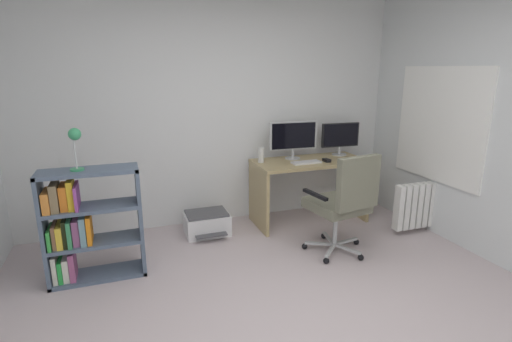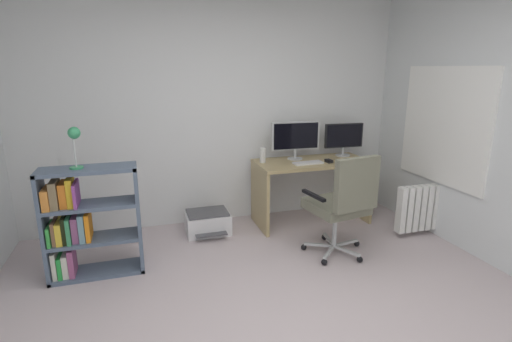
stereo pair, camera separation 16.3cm
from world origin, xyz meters
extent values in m
cube|color=#BFAFB3|center=(0.00, 0.00, -0.01)|extent=(4.42, 4.67, 0.02)
cube|color=silver|center=(0.00, 2.38, 1.36)|extent=(4.42, 0.10, 2.72)
cube|color=white|center=(2.21, 1.21, 1.22)|extent=(0.01, 1.13, 1.15)
cube|color=white|center=(2.20, 1.21, 1.22)|extent=(0.02, 1.21, 1.23)
cube|color=tan|center=(1.04, 1.93, 0.74)|extent=(1.33, 0.62, 0.04)
cube|color=tan|center=(0.39, 1.93, 0.36)|extent=(0.04, 0.60, 0.72)
cube|color=tan|center=(1.68, 1.93, 0.36)|extent=(0.04, 0.60, 0.72)
cylinder|color=#B2B5B7|center=(0.88, 2.08, 0.76)|extent=(0.18, 0.18, 0.01)
cylinder|color=#B2B5B7|center=(0.88, 2.08, 0.83)|extent=(0.03, 0.03, 0.12)
cube|color=#B7BABC|center=(0.88, 2.08, 1.04)|extent=(0.59, 0.06, 0.33)
cube|color=black|center=(0.88, 2.06, 1.04)|extent=(0.55, 0.03, 0.30)
cylinder|color=#B2B5B7|center=(1.52, 2.08, 0.76)|extent=(0.18, 0.18, 0.01)
cylinder|color=#B2B5B7|center=(1.52, 2.08, 0.82)|extent=(0.03, 0.03, 0.11)
cube|color=black|center=(1.52, 2.08, 1.01)|extent=(0.49, 0.06, 0.29)
cube|color=black|center=(1.52, 2.06, 1.01)|extent=(0.46, 0.03, 0.27)
cube|color=silver|center=(0.93, 1.82, 0.77)|extent=(0.34, 0.14, 0.02)
cube|color=black|center=(1.18, 1.80, 0.77)|extent=(0.07, 0.10, 0.03)
cylinder|color=silver|center=(0.45, 2.03, 0.84)|extent=(0.07, 0.07, 0.17)
cube|color=#B7BABC|center=(1.06, 1.12, 0.07)|extent=(0.30, 0.08, 0.02)
sphere|color=black|center=(1.21, 1.15, 0.03)|extent=(0.06, 0.06, 0.06)
cube|color=#B7BABC|center=(0.93, 1.25, 0.07)|extent=(0.08, 0.30, 0.02)
sphere|color=black|center=(0.96, 1.39, 0.03)|extent=(0.06, 0.06, 0.06)
cube|color=#B7BABC|center=(0.78, 1.17, 0.07)|extent=(0.28, 0.16, 0.02)
sphere|color=black|center=(0.64, 1.23, 0.03)|extent=(0.06, 0.06, 0.06)
cube|color=#B7BABC|center=(0.80, 0.99, 0.07)|extent=(0.23, 0.24, 0.02)
sphere|color=black|center=(0.70, 0.89, 0.03)|extent=(0.06, 0.06, 0.06)
cube|color=#B7BABC|center=(0.98, 0.97, 0.07)|extent=(0.17, 0.28, 0.02)
sphere|color=black|center=(1.05, 0.83, 0.03)|extent=(0.06, 0.06, 0.06)
cylinder|color=#B7BABC|center=(0.91, 1.10, 0.26)|extent=(0.04, 0.04, 0.38)
cube|color=#696956|center=(0.91, 1.10, 0.50)|extent=(0.58, 0.57, 0.10)
cube|color=#696956|center=(0.95, 0.82, 0.79)|extent=(0.47, 0.14, 0.49)
cube|color=black|center=(0.64, 1.05, 0.65)|extent=(0.09, 0.35, 0.03)
cube|color=black|center=(1.18, 1.14, 0.65)|extent=(0.09, 0.35, 0.03)
cube|color=#4E5D73|center=(-1.72, 1.36, 0.49)|extent=(0.03, 0.30, 0.99)
cube|color=#4E5D73|center=(-0.95, 1.36, 0.49)|extent=(0.03, 0.30, 0.99)
cube|color=#4E5D73|center=(-1.33, 1.36, 0.97)|extent=(0.80, 0.30, 0.03)
cube|color=#4E5D73|center=(-1.33, 1.36, 0.02)|extent=(0.80, 0.30, 0.03)
cube|color=#4E5D73|center=(-1.33, 1.36, 0.34)|extent=(0.74, 0.30, 0.03)
cube|color=#4E5D73|center=(-1.33, 1.36, 0.65)|extent=(0.74, 0.30, 0.03)
cube|color=silver|center=(-1.67, 1.36, 0.15)|extent=(0.04, 0.23, 0.24)
cube|color=green|center=(-1.63, 1.36, 0.13)|extent=(0.03, 0.22, 0.20)
cube|color=silver|center=(-1.59, 1.37, 0.14)|extent=(0.05, 0.22, 0.21)
cube|color=#9D4F7D|center=(-1.54, 1.35, 0.16)|extent=(0.04, 0.22, 0.25)
cube|color=green|center=(-1.68, 1.36, 0.44)|extent=(0.03, 0.26, 0.17)
cube|color=#8B6146|center=(-1.64, 1.37, 0.45)|extent=(0.03, 0.25, 0.20)
cube|color=gold|center=(-1.60, 1.36, 0.45)|extent=(0.05, 0.26, 0.19)
cube|color=black|center=(-1.56, 1.36, 0.47)|extent=(0.03, 0.25, 0.24)
cube|color=#358252|center=(-1.52, 1.36, 0.47)|extent=(0.03, 0.27, 0.23)
cube|color=#9A5687|center=(-1.48, 1.36, 0.46)|extent=(0.05, 0.22, 0.22)
cube|color=#678C99|center=(-1.42, 1.37, 0.48)|extent=(0.05, 0.26, 0.25)
cube|color=orange|center=(-1.37, 1.36, 0.48)|extent=(0.04, 0.25, 0.25)
cube|color=orange|center=(-1.66, 1.36, 0.76)|extent=(0.06, 0.26, 0.17)
cube|color=#7E6B4D|center=(-1.60, 1.36, 0.79)|extent=(0.06, 0.23, 0.23)
cube|color=orange|center=(-1.54, 1.37, 0.77)|extent=(0.06, 0.21, 0.21)
cube|color=gold|center=(-1.48, 1.36, 0.79)|extent=(0.05, 0.22, 0.25)
cube|color=#8F4292|center=(-1.44, 1.36, 0.77)|extent=(0.03, 0.27, 0.20)
cylinder|color=#35945F|center=(-1.41, 1.36, 1.00)|extent=(0.11, 0.11, 0.02)
cylinder|color=silver|center=(-1.41, 1.36, 1.13)|extent=(0.01, 0.01, 0.26)
sphere|color=#35945F|center=(-1.40, 1.36, 1.29)|extent=(0.10, 0.10, 0.10)
cube|color=silver|center=(-0.22, 1.96, 0.12)|extent=(0.48, 0.35, 0.23)
cube|color=#4C4C51|center=(-0.22, 1.96, 0.24)|extent=(0.45, 0.33, 0.02)
cube|color=#4C4C51|center=(-0.22, 1.74, 0.07)|extent=(0.34, 0.10, 0.01)
cube|color=white|center=(1.77, 1.21, 0.32)|extent=(0.06, 0.10, 0.51)
cube|color=white|center=(1.86, 1.21, 0.32)|extent=(0.06, 0.10, 0.51)
cube|color=white|center=(1.94, 1.21, 0.32)|extent=(0.06, 0.10, 0.51)
cube|color=white|center=(2.03, 1.21, 0.32)|extent=(0.06, 0.10, 0.51)
cube|color=white|center=(2.11, 1.21, 0.32)|extent=(0.06, 0.10, 0.51)
cube|color=white|center=(2.20, 1.21, 0.32)|extent=(0.06, 0.10, 0.51)
cube|color=white|center=(2.28, 1.21, 0.32)|extent=(0.06, 0.10, 0.51)
cube|color=white|center=(2.37, 1.21, 0.32)|extent=(0.06, 0.10, 0.51)
cube|color=white|center=(2.45, 1.21, 0.32)|extent=(0.06, 0.10, 0.51)
camera|label=1|loc=(-1.06, -2.06, 1.81)|focal=27.28mm
camera|label=2|loc=(-0.90, -2.11, 1.81)|focal=27.28mm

